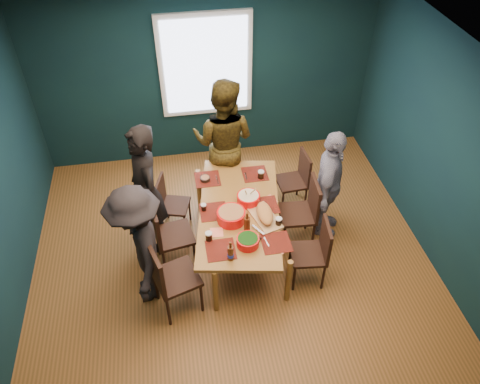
% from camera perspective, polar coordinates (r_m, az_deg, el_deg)
% --- Properties ---
extents(room, '(5.01, 5.01, 2.71)m').
position_cam_1_polar(room, '(5.22, -1.34, 2.72)').
color(room, '#9C5F2D').
rests_on(room, ground).
extents(dining_table, '(1.28, 2.05, 0.73)m').
position_cam_1_polar(dining_table, '(5.73, -0.09, -2.54)').
color(dining_table, olive).
rests_on(dining_table, floor).
extents(chair_left_far, '(0.46, 0.46, 0.82)m').
position_cam_1_polar(chair_left_far, '(6.23, -8.76, -1.06)').
color(chair_left_far, black).
rests_on(chair_left_far, floor).
extents(chair_left_mid, '(0.51, 0.51, 0.98)m').
position_cam_1_polar(chair_left_mid, '(5.69, -9.03, -4.80)').
color(chair_left_mid, black).
rests_on(chair_left_mid, floor).
extents(chair_left_near, '(0.59, 0.59, 1.03)m').
position_cam_1_polar(chair_left_near, '(5.21, -8.86, -9.96)').
color(chair_left_near, black).
rests_on(chair_left_near, floor).
extents(chair_right_far, '(0.42, 0.42, 0.87)m').
position_cam_1_polar(chair_right_far, '(6.54, 7.03, 1.92)').
color(chair_right_far, black).
rests_on(chair_right_far, floor).
extents(chair_right_mid, '(0.47, 0.47, 0.98)m').
position_cam_1_polar(chair_right_mid, '(5.97, 7.93, -1.95)').
color(chair_right_mid, black).
rests_on(chair_right_mid, floor).
extents(chair_right_near, '(0.45, 0.45, 0.90)m').
position_cam_1_polar(chair_right_near, '(5.57, 9.26, -6.84)').
color(chair_right_near, black).
rests_on(chair_right_near, floor).
extents(person_far_left, '(0.60, 0.75, 1.80)m').
position_cam_1_polar(person_far_left, '(5.76, -11.44, 0.05)').
color(person_far_left, black).
rests_on(person_far_left, floor).
extents(person_back, '(1.11, 1.01, 1.85)m').
position_cam_1_polar(person_back, '(6.43, -2.00, 6.19)').
color(person_back, black).
rests_on(person_back, floor).
extents(person_right, '(0.73, 1.00, 1.58)m').
position_cam_1_polar(person_right, '(6.01, 10.73, 0.81)').
color(person_right, silver).
rests_on(person_right, floor).
extents(person_near_left, '(0.72, 1.10, 1.61)m').
position_cam_1_polar(person_near_left, '(5.26, -12.22, -6.54)').
color(person_near_left, black).
rests_on(person_near_left, floor).
extents(bowl_salad, '(0.34, 0.34, 0.14)m').
position_cam_1_polar(bowl_salad, '(5.49, -1.09, -2.90)').
color(bowl_salad, red).
rests_on(bowl_salad, dining_table).
extents(bowl_dumpling, '(0.28, 0.28, 0.26)m').
position_cam_1_polar(bowl_dumpling, '(5.72, 1.03, -0.77)').
color(bowl_dumpling, red).
rests_on(bowl_dumpling, dining_table).
extents(bowl_herbs, '(0.26, 0.26, 0.11)m').
position_cam_1_polar(bowl_herbs, '(5.23, 0.96, -6.00)').
color(bowl_herbs, red).
rests_on(bowl_herbs, dining_table).
extents(cutting_board, '(0.38, 0.63, 0.14)m').
position_cam_1_polar(cutting_board, '(5.53, 3.03, -2.74)').
color(cutting_board, tan).
rests_on(cutting_board, dining_table).
extents(small_bowl, '(0.13, 0.13, 0.05)m').
position_cam_1_polar(small_bowl, '(6.08, -4.27, 1.63)').
color(small_bowl, black).
rests_on(small_bowl, dining_table).
extents(beer_bottle_a, '(0.07, 0.07, 0.27)m').
position_cam_1_polar(beer_bottle_a, '(5.06, -1.16, -7.46)').
color(beer_bottle_a, '#441E0C').
rests_on(beer_bottle_a, dining_table).
extents(beer_bottle_b, '(0.07, 0.07, 0.28)m').
position_cam_1_polar(beer_bottle_b, '(5.34, 0.87, -3.91)').
color(beer_bottle_b, '#441E0C').
rests_on(beer_bottle_b, dining_table).
extents(cola_glass_a, '(0.08, 0.08, 0.11)m').
position_cam_1_polar(cola_glass_a, '(5.29, -3.82, -5.38)').
color(cola_glass_a, black).
rests_on(cola_glass_a, dining_table).
extents(cola_glass_b, '(0.08, 0.08, 0.11)m').
position_cam_1_polar(cola_glass_b, '(5.46, 4.74, -3.58)').
color(cola_glass_b, black).
rests_on(cola_glass_b, dining_table).
extents(cola_glass_c, '(0.08, 0.08, 0.11)m').
position_cam_1_polar(cola_glass_c, '(6.08, 2.56, 2.17)').
color(cola_glass_c, black).
rests_on(cola_glass_c, dining_table).
extents(cola_glass_d, '(0.07, 0.07, 0.09)m').
position_cam_1_polar(cola_glass_d, '(5.64, -4.45, -1.84)').
color(cola_glass_d, black).
rests_on(cola_glass_d, dining_table).
extents(napkin_a, '(0.21, 0.21, 0.00)m').
position_cam_1_polar(napkin_a, '(5.80, 3.54, -1.02)').
color(napkin_a, '#F28066').
rests_on(napkin_a, dining_table).
extents(napkin_b, '(0.16, 0.16, 0.00)m').
position_cam_1_polar(napkin_b, '(5.40, -2.87, -4.94)').
color(napkin_b, '#F28066').
rests_on(napkin_b, dining_table).
extents(napkin_c, '(0.22, 0.22, 0.00)m').
position_cam_1_polar(napkin_c, '(5.27, 5.03, -6.66)').
color(napkin_c, '#F28066').
rests_on(napkin_c, dining_table).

